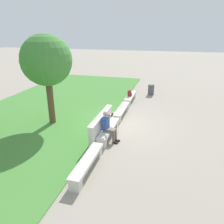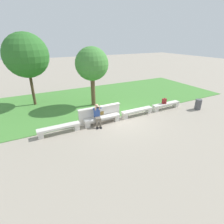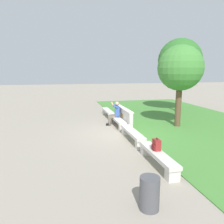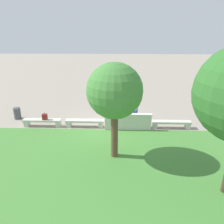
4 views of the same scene
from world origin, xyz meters
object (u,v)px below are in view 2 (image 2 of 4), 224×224
(bench_mid, at_px, (137,111))
(person_photographer, at_px, (97,114))
(bench_far, at_px, (166,105))
(tree_left_background, at_px, (92,64))
(tree_behind_wall, at_px, (26,56))
(bench_main, at_px, (59,128))
(backpack, at_px, (164,101))
(trash_bin, at_px, (198,104))
(bench_near, at_px, (102,119))

(bench_mid, distance_m, person_photographer, 2.94)
(bench_far, distance_m, tree_left_background, 6.11)
(bench_mid, bearing_deg, tree_behind_wall, 137.28)
(bench_main, bearing_deg, backpack, 0.21)
(bench_main, height_order, backpack, backpack)
(bench_far, height_order, tree_left_background, tree_left_background)
(bench_main, distance_m, backpack, 7.52)
(bench_main, xyz_separation_m, person_photographer, (2.23, -0.08, 0.43))
(tree_behind_wall, bearing_deg, bench_mid, -42.72)
(bench_mid, bearing_deg, tree_left_background, 120.29)
(bench_mid, xyz_separation_m, bench_far, (2.57, 0.00, 0.00))
(bench_mid, bearing_deg, backpack, 0.66)
(person_photographer, height_order, backpack, person_photographer)
(backpack, bearing_deg, bench_main, -179.79)
(bench_far, bearing_deg, bench_main, 180.00)
(bench_far, distance_m, trash_bin, 2.31)
(bench_main, xyz_separation_m, tree_left_background, (3.29, 3.17, 2.79))
(tree_behind_wall, distance_m, trash_bin, 12.75)
(bench_main, bearing_deg, person_photographer, -1.96)
(bench_far, height_order, trash_bin, trash_bin)
(bench_mid, xyz_separation_m, tree_behind_wall, (-5.86, 5.41, 3.37))
(tree_behind_wall, distance_m, tree_left_background, 4.63)
(backpack, bearing_deg, tree_left_background, 143.37)
(bench_mid, height_order, person_photographer, person_photographer)
(person_photographer, height_order, trash_bin, person_photographer)
(bench_near, xyz_separation_m, person_photographer, (-0.34, -0.08, 0.43))
(bench_near, bearing_deg, person_photographer, -167.26)
(bench_main, height_order, bench_far, same)
(bench_main, relative_size, bench_far, 1.00)
(person_photographer, distance_m, trash_bin, 7.57)
(bench_main, height_order, trash_bin, trash_bin)
(person_photographer, distance_m, tree_behind_wall, 6.89)
(bench_main, height_order, person_photographer, person_photographer)
(bench_main, bearing_deg, bench_near, 0.00)
(bench_mid, height_order, trash_bin, trash_bin)
(bench_far, relative_size, trash_bin, 3.06)
(trash_bin, bearing_deg, bench_far, 151.03)
(bench_near, distance_m, bench_mid, 2.57)
(person_photographer, height_order, tree_left_background, tree_left_background)
(bench_near, height_order, backpack, backpack)
(backpack, bearing_deg, bench_mid, -179.34)
(tree_left_background, bearing_deg, backpack, -36.63)
(bench_main, bearing_deg, trash_bin, -6.55)
(bench_far, relative_size, person_photographer, 1.74)
(bench_far, bearing_deg, tree_behind_wall, 147.30)
(bench_far, bearing_deg, tree_left_background, 144.37)
(tree_behind_wall, xyz_separation_m, tree_left_background, (4.01, -2.24, -0.58))
(bench_near, bearing_deg, bench_far, 0.00)
(bench_main, xyz_separation_m, trash_bin, (9.72, -1.12, 0.07))
(bench_main, distance_m, person_photographer, 2.27)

